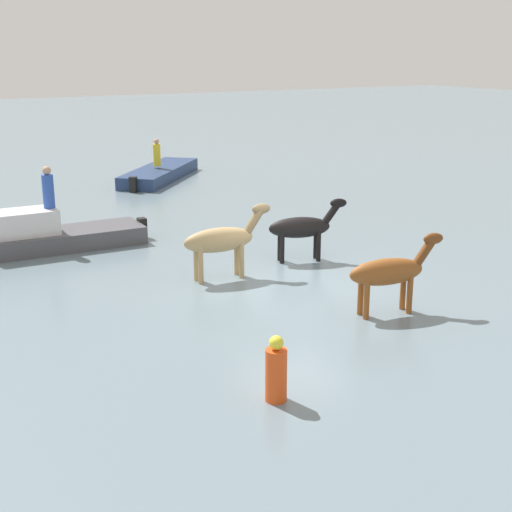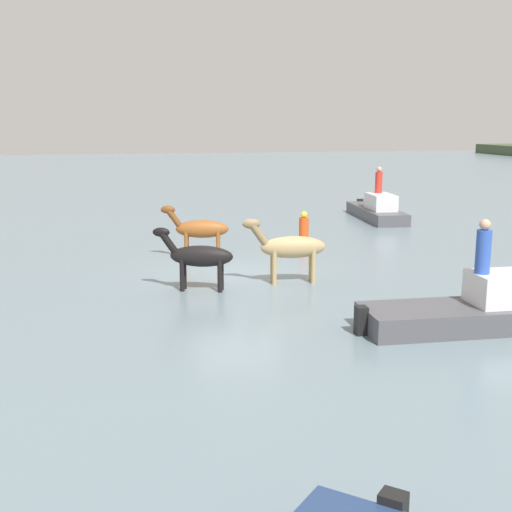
{
  "view_description": "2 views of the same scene",
  "coord_description": "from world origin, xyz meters",
  "px_view_note": "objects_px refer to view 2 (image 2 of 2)",
  "views": [
    {
      "loc": [
        -13.67,
        8.91,
        5.56
      ],
      "look_at": [
        0.9,
        0.57,
        0.62
      ],
      "focal_mm": 49.56,
      "sensor_mm": 36.0,
      "label": 1
    },
    {
      "loc": [
        19.0,
        -3.46,
        4.49
      ],
      "look_at": [
        0.99,
        0.37,
        0.72
      ],
      "focal_mm": 46.93,
      "sensor_mm": 36.0,
      "label": 2
    }
  ],
  "objects_px": {
    "horse_lead": "(290,247)",
    "buoy_channel_marker": "(304,228)",
    "horse_dun_straggler": "(200,229)",
    "boat_tender_starboard": "(377,212)",
    "person_helmsman_aft": "(483,249)",
    "boat_skiff_near": "(491,313)",
    "person_watcher_seated": "(379,181)",
    "horse_dark_mare": "(199,256)"
  },
  "relations": [
    {
      "from": "horse_dark_mare",
      "to": "horse_lead",
      "type": "distance_m",
      "value": 2.61
    },
    {
      "from": "boat_skiff_near",
      "to": "horse_lead",
      "type": "bearing_deg",
      "value": 125.91
    },
    {
      "from": "person_watcher_seated",
      "to": "person_helmsman_aft",
      "type": "bearing_deg",
      "value": -14.4
    },
    {
      "from": "horse_dun_straggler",
      "to": "person_helmsman_aft",
      "type": "relative_size",
      "value": 1.88
    },
    {
      "from": "horse_dun_straggler",
      "to": "horse_dark_mare",
      "type": "relative_size",
      "value": 1.04
    },
    {
      "from": "horse_lead",
      "to": "buoy_channel_marker",
      "type": "distance_m",
      "value": 6.53
    },
    {
      "from": "person_helmsman_aft",
      "to": "horse_dark_mare",
      "type": "bearing_deg",
      "value": -128.84
    },
    {
      "from": "horse_dark_mare",
      "to": "boat_tender_starboard",
      "type": "xyz_separation_m",
      "value": [
        -11.26,
        9.62,
        -0.61
      ]
    },
    {
      "from": "boat_tender_starboard",
      "to": "buoy_channel_marker",
      "type": "xyz_separation_m",
      "value": [
        4.8,
        -4.86,
        0.19
      ]
    },
    {
      "from": "boat_skiff_near",
      "to": "buoy_channel_marker",
      "type": "bearing_deg",
      "value": 97.65
    },
    {
      "from": "horse_lead",
      "to": "boat_skiff_near",
      "type": "distance_m",
      "value": 5.9
    },
    {
      "from": "person_helmsman_aft",
      "to": "person_watcher_seated",
      "type": "bearing_deg",
      "value": 165.6
    },
    {
      "from": "boat_skiff_near",
      "to": "person_watcher_seated",
      "type": "height_order",
      "value": "person_watcher_seated"
    },
    {
      "from": "boat_tender_starboard",
      "to": "buoy_channel_marker",
      "type": "height_order",
      "value": "boat_tender_starboard"
    },
    {
      "from": "person_helmsman_aft",
      "to": "buoy_channel_marker",
      "type": "distance_m",
      "value": 11.07
    },
    {
      "from": "horse_lead",
      "to": "buoy_channel_marker",
      "type": "bearing_deg",
      "value": -105.32
    },
    {
      "from": "boat_skiff_near",
      "to": "boat_tender_starboard",
      "type": "relative_size",
      "value": 1.07
    },
    {
      "from": "boat_skiff_near",
      "to": "person_watcher_seated",
      "type": "xyz_separation_m",
      "value": [
        -15.78,
        3.77,
        1.43
      ]
    },
    {
      "from": "horse_dun_straggler",
      "to": "boat_tender_starboard",
      "type": "distance_m",
      "value": 11.44
    },
    {
      "from": "boat_skiff_near",
      "to": "person_helmsman_aft",
      "type": "height_order",
      "value": "person_helmsman_aft"
    },
    {
      "from": "horse_dark_mare",
      "to": "boat_skiff_near",
      "type": "height_order",
      "value": "horse_dark_mare"
    },
    {
      "from": "boat_tender_starboard",
      "to": "buoy_channel_marker",
      "type": "relative_size",
      "value": 4.75
    },
    {
      "from": "horse_dark_mare",
      "to": "person_watcher_seated",
      "type": "xyz_separation_m",
      "value": [
        -11.24,
        9.64,
        0.83
      ]
    },
    {
      "from": "boat_skiff_near",
      "to": "person_helmsman_aft",
      "type": "relative_size",
      "value": 4.86
    },
    {
      "from": "horse_dun_straggler",
      "to": "horse_lead",
      "type": "distance_m",
      "value": 4.45
    },
    {
      "from": "boat_tender_starboard",
      "to": "person_watcher_seated",
      "type": "height_order",
      "value": "person_watcher_seated"
    },
    {
      "from": "person_watcher_seated",
      "to": "buoy_channel_marker",
      "type": "relative_size",
      "value": 1.04
    },
    {
      "from": "person_helmsman_aft",
      "to": "horse_lead",
      "type": "bearing_deg",
      "value": -148.07
    },
    {
      "from": "boat_tender_starboard",
      "to": "person_watcher_seated",
      "type": "xyz_separation_m",
      "value": [
        0.01,
        0.03,
        1.43
      ]
    },
    {
      "from": "horse_lead",
      "to": "boat_tender_starboard",
      "type": "distance_m",
      "value": 13.02
    },
    {
      "from": "horse_dark_mare",
      "to": "boat_tender_starboard",
      "type": "height_order",
      "value": "horse_dark_mare"
    },
    {
      "from": "horse_lead",
      "to": "buoy_channel_marker",
      "type": "relative_size",
      "value": 2.06
    },
    {
      "from": "horse_dark_mare",
      "to": "boat_skiff_near",
      "type": "bearing_deg",
      "value": 160.52
    },
    {
      "from": "horse_dark_mare",
      "to": "person_watcher_seated",
      "type": "height_order",
      "value": "person_watcher_seated"
    },
    {
      "from": "horse_dun_straggler",
      "to": "boat_tender_starboard",
      "type": "height_order",
      "value": "horse_dun_straggler"
    },
    {
      "from": "boat_skiff_near",
      "to": "buoy_channel_marker",
      "type": "distance_m",
      "value": 11.06
    },
    {
      "from": "horse_dun_straggler",
      "to": "horse_dark_mare",
      "type": "distance_m",
      "value": 4.32
    },
    {
      "from": "horse_dun_straggler",
      "to": "boat_skiff_near",
      "type": "xyz_separation_m",
      "value": [
        8.82,
        5.3,
        -0.63
      ]
    },
    {
      "from": "person_watcher_seated",
      "to": "buoy_channel_marker",
      "type": "distance_m",
      "value": 6.95
    },
    {
      "from": "horse_dark_mare",
      "to": "person_watcher_seated",
      "type": "bearing_deg",
      "value": -112.42
    },
    {
      "from": "horse_dark_mare",
      "to": "buoy_channel_marker",
      "type": "relative_size",
      "value": 1.89
    },
    {
      "from": "person_helmsman_aft",
      "to": "buoy_channel_marker",
      "type": "bearing_deg",
      "value": -175.61
    }
  ]
}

